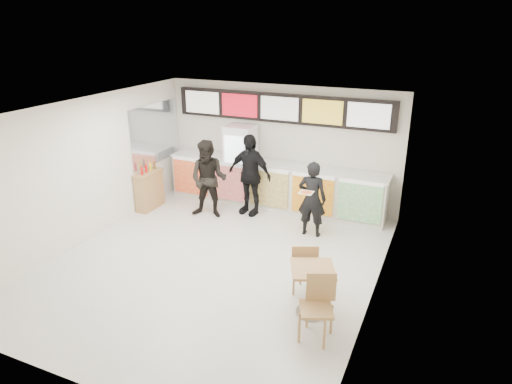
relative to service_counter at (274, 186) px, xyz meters
The scene contains 15 objects.
floor 3.15m from the service_counter, 90.00° to the right, with size 7.00×7.00×0.00m, color beige.
ceiling 3.93m from the service_counter, 90.00° to the right, with size 7.00×7.00×0.00m, color white.
wall_back 1.01m from the service_counter, 90.00° to the left, with size 6.00×6.00×0.00m, color silver.
wall_left 4.41m from the service_counter, 134.13° to the right, with size 7.00×7.00×0.00m, color silver.
wall_right 4.41m from the service_counter, 45.87° to the right, with size 7.00×7.00×0.00m, color silver.
service_counter is the anchor object (origin of this frame).
menu_board 1.90m from the service_counter, 90.00° to the left, with size 5.50×0.14×0.70m.
drinks_fridge 1.03m from the service_counter, behind, with size 0.70×0.67×2.00m.
mirror_panel 3.28m from the service_counter, 167.87° to the right, with size 0.01×2.00×1.50m, color #B2B7BF.
customer_main 1.77m from the service_counter, 40.88° to the right, with size 0.61×0.40×1.68m, color black.
customer_left 1.71m from the service_counter, 136.19° to the right, with size 0.91×0.71×1.87m, color black.
customer_mid 0.82m from the service_counter, 125.48° to the right, with size 1.15×0.48×1.97m, color black.
pizza_slice 2.15m from the service_counter, 50.35° to the right, with size 0.36×0.36×0.02m.
cafe_table 4.47m from the service_counter, 60.76° to the right, with size 1.09×1.74×0.99m.
condiment_ledge 3.11m from the service_counter, 155.10° to the right, with size 0.34×0.85×1.13m.
Camera 1 is at (3.87, -6.85, 4.48)m, focal length 32.00 mm.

